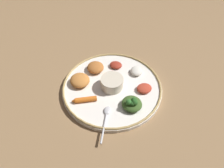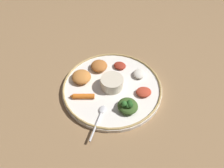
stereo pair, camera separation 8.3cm
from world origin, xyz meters
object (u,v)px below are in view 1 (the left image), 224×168
object	(u,v)px
center_bowl	(112,83)
spoon	(106,118)
greens_pile	(132,103)
carrot_near_spoon	(84,100)

from	to	relation	value
center_bowl	spoon	xyz separation A→B (m)	(-0.08, 0.13, -0.02)
greens_pile	carrot_near_spoon	xyz separation A→B (m)	(0.15, 0.09, -0.01)
spoon	center_bowl	bearing A→B (deg)	-58.72
greens_pile	carrot_near_spoon	world-z (taller)	greens_pile
spoon	greens_pile	bearing A→B (deg)	-112.09
spoon	carrot_near_spoon	size ratio (longest dim) A/B	1.62
center_bowl	carrot_near_spoon	bearing A→B (deg)	74.93
carrot_near_spoon	center_bowl	bearing A→B (deg)	-105.07
spoon	carrot_near_spoon	distance (m)	0.11
greens_pile	center_bowl	bearing A→B (deg)	-14.07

